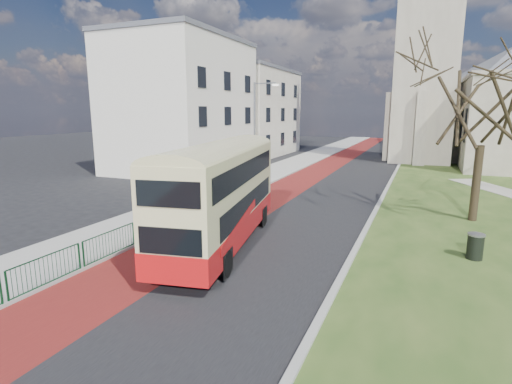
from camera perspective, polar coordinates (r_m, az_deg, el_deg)
The scene contains 14 objects.
ground at distance 16.18m, azimuth -10.64°, elevation -9.92°, with size 160.00×160.00×0.00m, color black.
road_carriageway at distance 33.74m, azimuth 10.58°, elevation 1.31°, with size 9.00×120.00×0.01m, color black.
bus_lane at distance 34.40m, azimuth 6.19°, elevation 1.64°, with size 3.40×120.00×0.01m, color #591414.
pavement_west at distance 35.65m, azimuth 0.33°, elevation 2.13°, with size 4.00×120.00×0.12m, color gray.
kerb_west at distance 34.94m, azimuth 3.36°, elevation 1.93°, with size 0.25×120.00×0.13m, color #999993.
kerb_east at distance 35.06m, azimuth 18.65°, elevation 1.38°, with size 0.25×80.00×0.13m, color #999993.
pedestrian_railing at distance 20.74m, azimuth -11.45°, elevation -3.55°, with size 0.07×24.00×1.12m.
gothic_church at distance 51.19m, azimuth 28.75°, elevation 18.32°, with size 16.38×18.00×40.00m.
street_block_near at distance 41.17m, azimuth -10.48°, elevation 12.22°, with size 10.30×14.30×13.00m.
street_block_far at distance 55.27m, azimuth -1.18°, elevation 11.39°, with size 10.30×16.30×11.50m.
streetlamp at distance 33.10m, azimuth 0.05°, elevation 9.31°, with size 2.13×0.18×8.00m.
bus at distance 17.20m, azimuth -5.01°, elevation 0.24°, with size 4.30×10.79×4.40m.
winter_tree_near at distance 24.01m, azimuth 30.17°, elevation 13.42°, with size 7.69×7.69×10.46m.
litter_bin at distance 18.25m, azimuth 28.84°, elevation -6.81°, with size 0.79×0.79×1.05m.
Camera 1 is at (8.45, -12.50, 5.85)m, focal length 28.00 mm.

